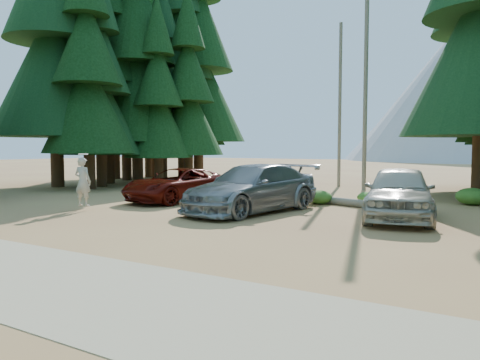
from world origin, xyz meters
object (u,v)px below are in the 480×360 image
at_px(silver_minivan_right, 399,192).
at_px(log_right, 340,201).
at_px(frisbee_player, 83,181).
at_px(red_pickup, 178,185).
at_px(log_mid, 278,194).
at_px(log_left, 207,190).
at_px(silver_minivan_center, 252,188).

bearing_deg(silver_minivan_right, log_right, 126.35).
height_order(frisbee_player, log_right, frisbee_player).
height_order(red_pickup, frisbee_player, frisbee_player).
relative_size(red_pickup, log_right, 1.06).
xyz_separation_m(red_pickup, log_mid, (3.04, 4.01, -0.61)).
bearing_deg(frisbee_player, log_left, -102.54).
distance_m(frisbee_player, log_mid, 9.41).
bearing_deg(log_right, log_left, -172.32).
bearing_deg(red_pickup, silver_minivan_center, -7.85).
distance_m(red_pickup, log_mid, 5.07).
bearing_deg(silver_minivan_center, frisbee_player, -141.24).
height_order(silver_minivan_center, silver_minivan_right, silver_minivan_right).
relative_size(silver_minivan_right, frisbee_player, 2.67).
xyz_separation_m(frisbee_player, log_mid, (4.23, 8.35, -0.99)).
height_order(red_pickup, log_mid, red_pickup).
bearing_deg(log_left, log_mid, -8.23).
bearing_deg(red_pickup, log_mid, 60.84).
relative_size(silver_minivan_center, log_right, 1.22).
bearing_deg(log_left, silver_minivan_right, -29.51).
distance_m(silver_minivan_center, log_left, 7.94).
height_order(silver_minivan_right, log_right, silver_minivan_right).
bearing_deg(frisbee_player, silver_minivan_center, -165.13).
height_order(log_left, log_right, log_right).
distance_m(red_pickup, log_left, 4.28).
distance_m(log_left, log_mid, 4.30).
distance_m(silver_minivan_right, frisbee_player, 11.65).
relative_size(silver_minivan_center, log_mid, 1.89).
relative_size(red_pickup, silver_minivan_right, 1.00).
distance_m(silver_minivan_right, log_right, 4.07).
xyz_separation_m(red_pickup, silver_minivan_right, (9.75, -0.34, 0.17)).
height_order(frisbee_player, log_left, frisbee_player).
bearing_deg(log_mid, frisbee_player, -104.74).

